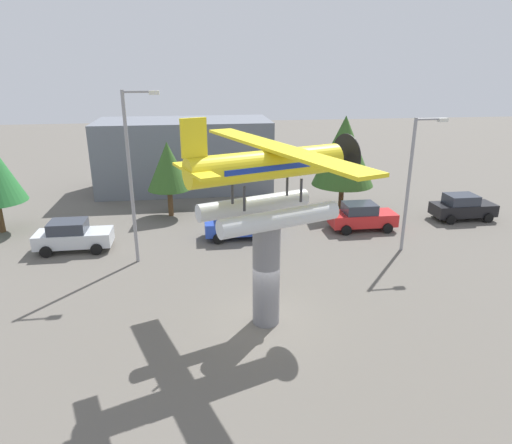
# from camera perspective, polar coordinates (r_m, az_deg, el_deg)

# --- Properties ---
(ground_plane) EXTENTS (140.00, 140.00, 0.00)m
(ground_plane) POSITION_cam_1_polar(r_m,az_deg,el_deg) (19.17, 1.26, -12.47)
(ground_plane) COLOR #605B54
(display_pedestal) EXTENTS (1.10, 1.10, 4.46)m
(display_pedestal) POSITION_cam_1_polar(r_m,az_deg,el_deg) (18.10, 1.31, -6.46)
(display_pedestal) COLOR slate
(display_pedestal) RESTS_ON ground
(floatplane_monument) EXTENTS (7.20, 10.15, 4.00)m
(floatplane_monument) POSITION_cam_1_polar(r_m,az_deg,el_deg) (16.83, 1.80, 5.67)
(floatplane_monument) COLOR silver
(floatplane_monument) RESTS_ON display_pedestal
(car_near_silver) EXTENTS (4.20, 2.02, 1.76)m
(car_near_silver) POSITION_cam_1_polar(r_m,az_deg,el_deg) (27.71, -22.21, -1.60)
(car_near_silver) COLOR silver
(car_near_silver) RESTS_ON ground
(car_mid_blue) EXTENTS (4.20, 2.02, 1.76)m
(car_mid_blue) POSITION_cam_1_polar(r_m,az_deg,el_deg) (27.54, -2.27, -0.24)
(car_mid_blue) COLOR #2847B7
(car_mid_blue) RESTS_ON ground
(car_far_red) EXTENTS (4.20, 2.02, 1.76)m
(car_far_red) POSITION_cam_1_polar(r_m,az_deg,el_deg) (29.68, 13.25, 0.71)
(car_far_red) COLOR red
(car_far_red) RESTS_ON ground
(car_distant_black) EXTENTS (4.20, 2.02, 1.76)m
(car_distant_black) POSITION_cam_1_polar(r_m,az_deg,el_deg) (33.90, 24.70, 1.74)
(car_distant_black) COLOR black
(car_distant_black) RESTS_ON ground
(streetlight_primary) EXTENTS (1.84, 0.28, 8.97)m
(streetlight_primary) POSITION_cam_1_polar(r_m,az_deg,el_deg) (23.75, -15.32, 6.58)
(streetlight_primary) COLOR gray
(streetlight_primary) RESTS_ON ground
(streetlight_secondary) EXTENTS (1.84, 0.28, 7.48)m
(streetlight_secondary) POSITION_cam_1_polar(r_m,az_deg,el_deg) (26.14, 19.28, 5.58)
(streetlight_secondary) COLOR gray
(streetlight_secondary) RESTS_ON ground
(storefront_building) EXTENTS (14.14, 6.41, 5.80)m
(storefront_building) POSITION_cam_1_polar(r_m,az_deg,el_deg) (38.76, -8.98, 8.40)
(storefront_building) COLOR slate
(storefront_building) RESTS_ON ground
(tree_east) EXTENTS (2.95, 2.95, 5.20)m
(tree_east) POSITION_cam_1_polar(r_m,az_deg,el_deg) (31.48, -11.08, 6.95)
(tree_east) COLOR brown
(tree_east) RESTS_ON ground
(tree_center_back) EXTENTS (4.42, 4.42, 6.78)m
(tree_center_back) POSITION_cam_1_polar(r_m,az_deg,el_deg) (32.85, 11.10, 8.84)
(tree_center_back) COLOR brown
(tree_center_back) RESTS_ON ground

